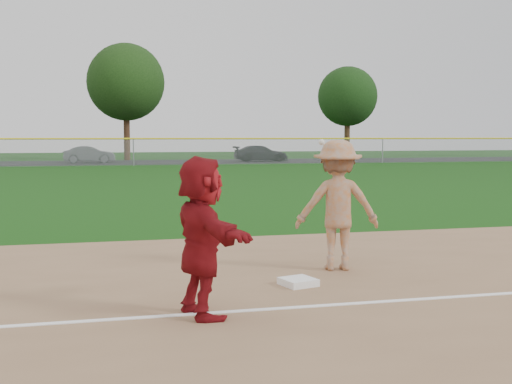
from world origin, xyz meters
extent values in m
plane|color=#113F0C|center=(0.00, 0.00, 0.00)|extent=(160.00, 160.00, 0.00)
cube|color=white|center=(0.00, -0.80, 0.03)|extent=(60.00, 0.10, 0.01)
cube|color=black|center=(0.00, 46.00, 0.01)|extent=(120.00, 10.00, 0.01)
cube|color=white|center=(0.36, 0.37, 0.07)|extent=(0.56, 0.56, 0.10)
imported|color=maroon|center=(-1.25, -0.88, 0.99)|extent=(0.95, 1.88, 1.94)
imported|color=#515358|center=(-3.28, 46.02, 0.69)|extent=(4.13, 1.45, 1.36)
imported|color=black|center=(11.08, 45.25, 0.69)|extent=(4.73, 1.98, 1.37)
imported|color=gray|center=(1.32, 1.31, 1.07)|extent=(1.49, 1.04, 2.11)
sphere|color=silver|center=(0.84, 0.75, 2.10)|extent=(0.09, 0.09, 0.09)
plane|color=#999EA0|center=(0.00, 40.00, 1.00)|extent=(110.00, 0.00, 110.00)
cylinder|color=yellow|center=(0.00, 40.00, 2.00)|extent=(110.00, 0.12, 0.12)
cylinder|color=gray|center=(0.00, 40.00, 1.00)|extent=(0.08, 0.08, 2.00)
cylinder|color=gray|center=(20.00, 40.00, 1.00)|extent=(0.08, 0.08, 2.00)
cylinder|color=#3C2415|center=(0.00, 51.50, 2.05)|extent=(0.56, 0.56, 4.10)
sphere|color=black|center=(0.00, 51.50, 7.08)|extent=(7.00, 7.00, 7.00)
cylinder|color=#3D2816|center=(22.00, 52.80, 1.82)|extent=(0.56, 0.56, 3.64)
sphere|color=black|center=(22.00, 52.80, 6.19)|extent=(6.00, 6.00, 6.00)
camera|label=1|loc=(-2.42, -8.43, 2.19)|focal=45.00mm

